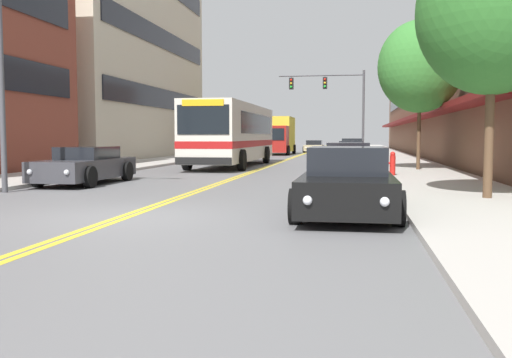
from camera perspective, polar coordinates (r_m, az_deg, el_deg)
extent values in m
plane|color=slate|center=(47.93, 4.35, 2.38)|extent=(240.00, 240.00, 0.00)
cube|color=#B2ADA5|center=(49.15, -4.16, 2.49)|extent=(3.59, 106.00, 0.12)
cube|color=#B2ADA5|center=(47.80, 13.10, 2.34)|extent=(3.59, 106.00, 0.12)
cube|color=yellow|center=(47.94, 4.23, 2.38)|extent=(0.14, 106.00, 0.01)
cube|color=yellow|center=(47.92, 4.47, 2.38)|extent=(0.14, 106.00, 0.01)
cube|color=black|center=(42.61, -9.27, 7.93)|extent=(0.08, 20.44, 1.40)
cube|color=black|center=(43.11, -9.34, 13.69)|extent=(0.08, 20.44, 1.40)
cube|color=brown|center=(48.59, 20.38, 7.35)|extent=(8.00, 68.00, 8.83)
cube|color=maroon|center=(47.90, 14.95, 5.71)|extent=(1.10, 61.20, 0.24)
cube|color=black|center=(48.09, 15.63, 8.76)|extent=(0.08, 61.20, 1.40)
cube|color=silver|center=(30.63, -2.35, 4.66)|extent=(2.55, 12.19, 2.89)
cube|color=#B21919|center=(30.63, -2.34, 3.58)|extent=(2.57, 12.21, 0.32)
cube|color=black|center=(31.23, -2.12, 5.50)|extent=(2.58, 9.51, 1.04)
cube|color=black|center=(24.69, -5.33, 5.94)|extent=(2.30, 0.04, 1.27)
cube|color=yellow|center=(24.72, -5.35, 7.62)|extent=(1.84, 0.06, 0.28)
cube|color=black|center=(24.69, -5.31, 1.80)|extent=(2.50, 0.08, 0.32)
cylinder|color=black|center=(26.96, -6.90, 1.93)|extent=(0.30, 1.00, 1.00)
cylinder|color=black|center=(26.33, -1.44, 1.90)|extent=(0.30, 1.00, 1.00)
cylinder|color=black|center=(34.20, -3.31, 2.45)|extent=(0.30, 1.00, 1.00)
cylinder|color=black|center=(33.71, 1.03, 2.43)|extent=(0.30, 1.00, 1.00)
cube|color=#B7B7BC|center=(42.93, -2.26, 2.77)|extent=(1.74, 4.67, 0.56)
cube|color=black|center=(43.10, -2.21, 3.43)|extent=(1.50, 2.05, 0.43)
cylinder|color=black|center=(41.72, -3.87, 2.54)|extent=(0.22, 0.64, 0.64)
cylinder|color=black|center=(41.33, -1.46, 2.53)|extent=(0.22, 0.64, 0.64)
cylinder|color=black|center=(44.53, -3.00, 2.65)|extent=(0.22, 0.64, 0.64)
cylinder|color=black|center=(44.17, -0.74, 2.64)|extent=(0.22, 0.64, 0.64)
sphere|color=silver|center=(40.76, -3.79, 2.72)|extent=(0.16, 0.16, 0.16)
sphere|color=silver|center=(40.50, -2.11, 2.72)|extent=(0.16, 0.16, 0.16)
cube|color=red|center=(45.35, -2.42, 2.89)|extent=(0.18, 0.04, 0.10)
cube|color=red|center=(45.10, -0.86, 2.88)|extent=(0.18, 0.04, 0.10)
cube|color=#38383D|center=(20.03, -16.70, 1.00)|extent=(1.70, 4.75, 0.64)
cube|color=black|center=(20.17, -16.49, 2.53)|extent=(1.46, 2.09, 0.41)
cylinder|color=black|center=(19.16, -20.98, 0.25)|extent=(0.22, 0.68, 0.68)
cylinder|color=black|center=(18.33, -16.28, 0.19)|extent=(0.22, 0.68, 0.68)
cylinder|color=black|center=(21.74, -17.03, 0.79)|extent=(0.22, 0.68, 0.68)
cylinder|color=black|center=(21.01, -12.77, 0.76)|extent=(0.22, 0.68, 0.68)
sphere|color=silver|center=(18.22, -21.72, 0.67)|extent=(0.16, 0.16, 0.16)
sphere|color=silver|center=(17.63, -18.42, 0.64)|extent=(0.16, 0.16, 0.16)
cube|color=red|center=(22.43, -15.40, 1.44)|extent=(0.18, 0.04, 0.10)
cube|color=red|center=(21.94, -12.50, 1.43)|extent=(0.18, 0.04, 0.10)
cube|color=black|center=(11.78, 9.11, -1.08)|extent=(1.79, 4.63, 0.66)
cube|color=black|center=(11.92, 9.16, 1.88)|extent=(1.54, 2.04, 0.55)
cylinder|color=black|center=(10.42, 3.97, -2.74)|extent=(0.22, 0.65, 0.65)
cylinder|color=black|center=(10.40, 14.07, -2.87)|extent=(0.22, 0.65, 0.65)
cylinder|color=black|center=(13.26, 5.21, -1.23)|extent=(0.22, 0.65, 0.65)
cylinder|color=black|center=(13.25, 13.14, -1.34)|extent=(0.22, 0.65, 0.65)
sphere|color=silver|center=(9.48, 5.18, -2.14)|extent=(0.16, 0.16, 0.16)
sphere|color=silver|center=(9.47, 12.75, -2.24)|extent=(0.16, 0.16, 0.16)
cube|color=red|center=(14.11, 6.60, -0.04)|extent=(0.18, 0.04, 0.10)
cube|color=red|center=(14.10, 11.83, -0.10)|extent=(0.18, 0.04, 0.10)
cube|color=maroon|center=(23.19, 9.19, 1.56)|extent=(1.94, 4.12, 0.69)
cube|color=black|center=(23.33, 9.21, 3.01)|extent=(1.67, 1.81, 0.48)
cylinder|color=black|center=(21.95, 6.56, 0.91)|extent=(0.22, 0.62, 0.62)
cylinder|color=black|center=(21.94, 11.74, 0.84)|extent=(0.22, 0.62, 0.62)
cylinder|color=black|center=(24.50, 6.89, 1.26)|extent=(0.22, 0.62, 0.62)
cylinder|color=black|center=(24.48, 11.54, 1.20)|extent=(0.22, 0.62, 0.62)
sphere|color=silver|center=(21.13, 7.29, 1.42)|extent=(0.16, 0.16, 0.16)
sphere|color=silver|center=(21.11, 10.98, 1.37)|extent=(0.16, 0.16, 0.16)
cube|color=red|center=(25.27, 7.65, 1.88)|extent=(0.18, 0.04, 0.10)
cube|color=red|center=(25.26, 10.82, 1.84)|extent=(0.18, 0.04, 0.10)
cube|color=white|center=(38.01, 9.48, 2.53)|extent=(1.79, 4.42, 0.56)
cube|color=black|center=(38.17, 9.49, 3.36)|extent=(1.54, 1.94, 0.54)
cylinder|color=black|center=(36.66, 8.03, 2.29)|extent=(0.22, 0.68, 0.68)
cylinder|color=black|center=(36.65, 10.90, 2.25)|extent=(0.22, 0.68, 0.68)
cylinder|color=black|center=(39.39, 8.15, 2.42)|extent=(0.22, 0.68, 0.68)
cylinder|color=black|center=(39.39, 10.82, 2.39)|extent=(0.22, 0.68, 0.68)
sphere|color=silver|center=(35.79, 8.46, 2.48)|extent=(0.16, 0.16, 0.16)
sphere|color=silver|center=(35.78, 10.47, 2.46)|extent=(0.16, 0.16, 0.16)
cube|color=red|center=(40.23, 8.57, 2.68)|extent=(0.18, 0.04, 0.10)
cube|color=red|center=(40.23, 10.41, 2.65)|extent=(0.18, 0.04, 0.10)
cube|color=beige|center=(45.43, 9.55, 2.89)|extent=(1.76, 4.74, 0.72)
cube|color=black|center=(45.61, 9.56, 3.68)|extent=(1.51, 2.09, 0.54)
cylinder|color=black|center=(43.98, 8.36, 2.58)|extent=(0.22, 0.62, 0.62)
cylinder|color=black|center=(43.97, 10.71, 2.55)|extent=(0.22, 0.62, 0.62)
cylinder|color=black|center=(46.92, 8.45, 2.68)|extent=(0.22, 0.62, 0.62)
cylinder|color=black|center=(46.91, 10.65, 2.65)|extent=(0.22, 0.62, 0.62)
sphere|color=silver|center=(43.04, 8.72, 2.87)|extent=(0.16, 0.16, 0.16)
sphere|color=silver|center=(43.04, 10.36, 2.85)|extent=(0.16, 0.16, 0.16)
cube|color=red|center=(47.82, 8.80, 3.01)|extent=(0.18, 0.04, 0.10)
cube|color=red|center=(47.81, 10.32, 2.99)|extent=(0.18, 0.04, 0.10)
cube|color=#BCAD89|center=(56.95, 5.84, 3.13)|extent=(1.74, 4.58, 0.58)
cube|color=black|center=(57.12, 5.85, 3.65)|extent=(1.50, 2.01, 0.44)
cylinder|color=black|center=(55.60, 4.82, 2.96)|extent=(0.22, 0.62, 0.62)
cylinder|color=black|center=(55.48, 6.66, 2.94)|extent=(0.22, 0.62, 0.62)
cylinder|color=black|center=(58.43, 5.06, 3.02)|extent=(0.22, 0.62, 0.62)
cylinder|color=black|center=(58.31, 6.81, 3.00)|extent=(0.22, 0.62, 0.62)
sphere|color=silver|center=(54.69, 5.04, 3.12)|extent=(0.16, 0.16, 0.16)
sphere|color=silver|center=(54.60, 6.31, 3.11)|extent=(0.16, 0.16, 0.16)
cube|color=red|center=(59.28, 5.38, 3.21)|extent=(0.18, 0.04, 0.10)
cube|color=red|center=(59.20, 6.59, 3.20)|extent=(0.18, 0.04, 0.10)
cube|color=maroon|center=(47.59, 1.84, 4.01)|extent=(2.23, 2.06, 2.21)
cube|color=black|center=(46.55, 1.67, 4.49)|extent=(1.90, 0.04, 0.97)
cube|color=yellow|center=(50.99, 2.37, 4.50)|extent=(2.28, 4.80, 3.05)
cylinder|color=black|center=(47.77, 0.48, 2.89)|extent=(0.28, 0.84, 0.84)
cylinder|color=black|center=(47.46, 3.21, 2.87)|extent=(0.28, 0.84, 0.84)
cylinder|color=black|center=(52.58, 1.33, 3.01)|extent=(0.28, 0.84, 0.84)
cylinder|color=black|center=(52.30, 3.82, 3.00)|extent=(0.28, 0.84, 0.84)
cylinder|color=#47474C|center=(45.65, 10.68, 6.44)|extent=(0.18, 0.18, 6.73)
cylinder|color=#47474C|center=(45.93, 6.50, 10.25)|extent=(6.68, 0.11, 0.11)
cube|color=black|center=(45.86, 6.92, 9.50)|extent=(0.34, 0.26, 0.92)
sphere|color=red|center=(45.72, 6.91, 9.87)|extent=(0.18, 0.18, 0.18)
sphere|color=yellow|center=(45.70, 6.91, 9.52)|extent=(0.18, 0.18, 0.18)
sphere|color=green|center=(45.67, 6.90, 9.18)|extent=(0.18, 0.18, 0.18)
cylinder|color=black|center=(45.91, 6.92, 10.16)|extent=(0.02, 0.02, 0.14)
cube|color=black|center=(46.07, 3.55, 9.50)|extent=(0.34, 0.26, 0.92)
sphere|color=red|center=(45.93, 3.53, 9.86)|extent=(0.18, 0.18, 0.18)
sphere|color=yellow|center=(45.91, 3.53, 9.52)|extent=(0.18, 0.18, 0.18)
sphere|color=green|center=(45.88, 3.53, 9.18)|extent=(0.18, 0.18, 0.18)
cylinder|color=black|center=(46.12, 3.55, 10.16)|extent=(0.02, 0.02, 0.14)
cylinder|color=#47474C|center=(17.78, -24.17, 10.53)|extent=(0.16, 0.16, 7.29)
cylinder|color=brown|center=(14.74, 22.27, 3.87)|extent=(0.22, 0.22, 2.90)
ellipsoid|color=#2D6B28|center=(15.03, 22.60, 15.23)|extent=(3.55, 3.55, 3.91)
cylinder|color=brown|center=(26.43, 15.96, 4.16)|extent=(0.16, 0.16, 2.98)
ellipsoid|color=#387F33|center=(26.60, 16.10, 10.76)|extent=(3.70, 3.70, 4.07)
cylinder|color=red|center=(22.26, 13.50, 1.34)|extent=(0.22, 0.22, 0.75)
sphere|color=red|center=(22.24, 13.52, 2.44)|extent=(0.19, 0.19, 0.19)
cylinder|color=red|center=(22.25, 13.12, 1.56)|extent=(0.08, 0.10, 0.10)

